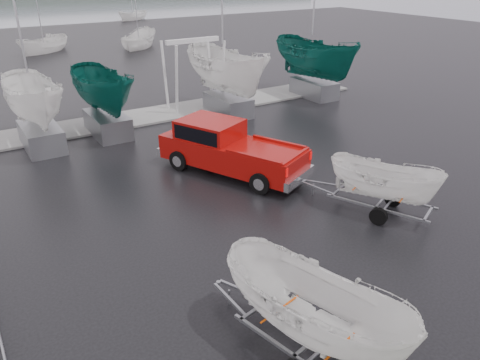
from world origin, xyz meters
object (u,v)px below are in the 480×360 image
at_px(pickup_truck, 225,146).
at_px(trailer_hitched, 389,149).
at_px(trailer_parked, 318,252).
at_px(boat_hoist, 194,64).

relative_size(pickup_truck, trailer_hitched, 1.50).
height_order(trailer_parked, boat_hoist, trailer_parked).
bearing_deg(trailer_parked, pickup_truck, 56.84).
bearing_deg(pickup_truck, trailer_hitched, -90.00).
distance_m(pickup_truck, trailer_hitched, 6.82).
height_order(pickup_truck, trailer_parked, trailer_parked).
relative_size(trailer_parked, boat_hoist, 1.27).
bearing_deg(pickup_truck, trailer_parked, -134.43).
relative_size(trailer_hitched, trailer_parked, 0.85).
distance_m(trailer_hitched, boat_hoist, 15.06).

